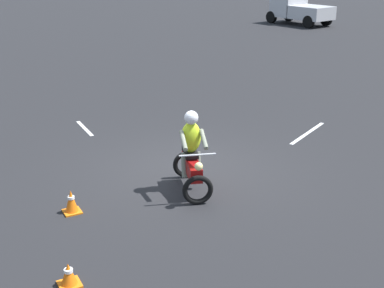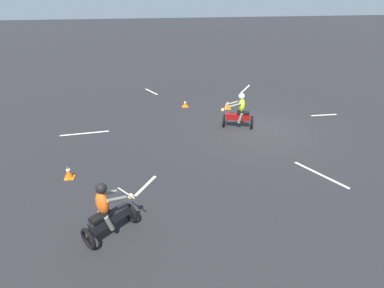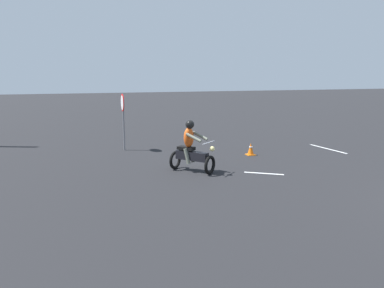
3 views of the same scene
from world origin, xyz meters
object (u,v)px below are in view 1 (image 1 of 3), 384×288
(traffic_cone_near_left, at_px, (69,275))
(traffic_cone_mid_center, at_px, (71,202))
(motorcycle_rider_foreground, at_px, (192,156))
(pickup_truck, at_px, (299,10))

(traffic_cone_near_left, relative_size, traffic_cone_mid_center, 0.81)
(traffic_cone_near_left, distance_m, traffic_cone_mid_center, 2.33)
(motorcycle_rider_foreground, relative_size, pickup_truck, 0.38)
(pickup_truck, xyz_separation_m, traffic_cone_mid_center, (18.74, -20.16, -0.71))
(traffic_cone_mid_center, bearing_deg, pickup_truck, 132.90)
(motorcycle_rider_foreground, height_order, traffic_cone_near_left, motorcycle_rider_foreground)
(pickup_truck, height_order, traffic_cone_mid_center, pickup_truck)
(motorcycle_rider_foreground, bearing_deg, pickup_truck, -115.10)
(motorcycle_rider_foreground, xyz_separation_m, pickup_truck, (-18.89, 17.71, 0.20))
(pickup_truck, bearing_deg, traffic_cone_mid_center, -147.84)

